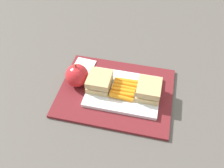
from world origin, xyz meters
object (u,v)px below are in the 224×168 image
sandwich_half_left (149,90)px  apple (77,76)px  food_tray (123,91)px  carrot_sticks_bundle (124,89)px  sandwich_half_right (99,81)px  paper_napkin (84,66)px

sandwich_half_left → apple: (0.23, -0.01, 0.00)m
food_tray → carrot_sticks_bundle: bearing=-176.6°
sandwich_half_right → carrot_sticks_bundle: size_ratio=0.93×
sandwich_half_left → apple: bearing=-1.5°
sandwich_half_left → paper_napkin: bearing=-20.9°
food_tray → sandwich_half_right: size_ratio=2.88×
sandwich_half_right → carrot_sticks_bundle: (-0.08, -0.00, -0.02)m
carrot_sticks_bundle → paper_napkin: 0.19m
sandwich_half_left → apple: 0.23m
food_tray → apple: 0.16m
sandwich_half_right → paper_napkin: sandwich_half_right is taller
sandwich_half_left → food_tray: bearing=0.0°
food_tray → carrot_sticks_bundle: (-0.00, -0.00, 0.01)m
sandwich_half_left → carrot_sticks_bundle: (0.08, -0.00, -0.02)m
sandwich_half_left → sandwich_half_right: size_ratio=1.00×
sandwich_half_left → apple: apple is taller
sandwich_half_right → food_tray: bearing=180.0°
food_tray → sandwich_half_left: (-0.08, 0.00, 0.03)m
apple → paper_napkin: bearing=-86.0°
carrot_sticks_bundle → food_tray: bearing=3.4°
sandwich_half_right → apple: (0.08, -0.01, 0.00)m
carrot_sticks_bundle → apple: 0.16m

